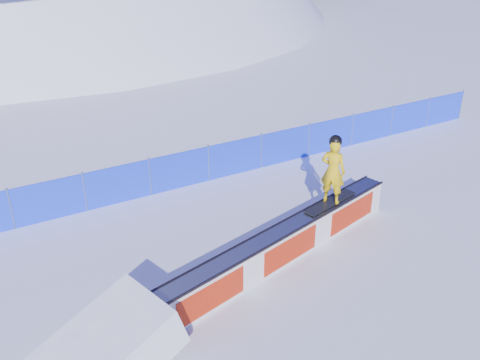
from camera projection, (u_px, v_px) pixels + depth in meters
ground at (319, 236)px, 14.36m from camera, size 160.00×160.00×0.00m
snow_hill at (55, 197)px, 54.86m from camera, size 64.00×64.00×64.00m
safety_fence at (236, 157)px, 17.59m from camera, size 22.05×0.05×1.30m
rail_box at (283, 245)px, 13.09m from camera, size 7.80×2.47×0.95m
snowboarder at (333, 171)px, 13.64m from camera, size 1.84×0.77×1.90m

